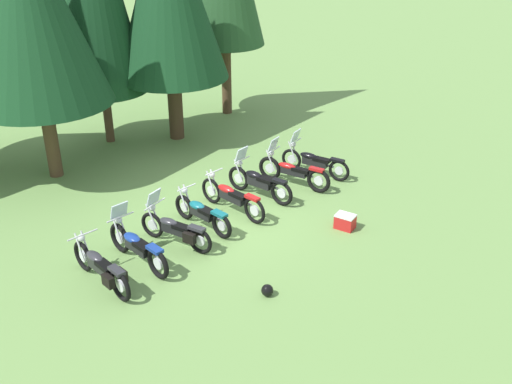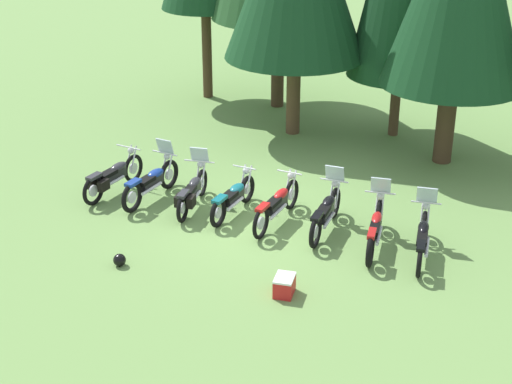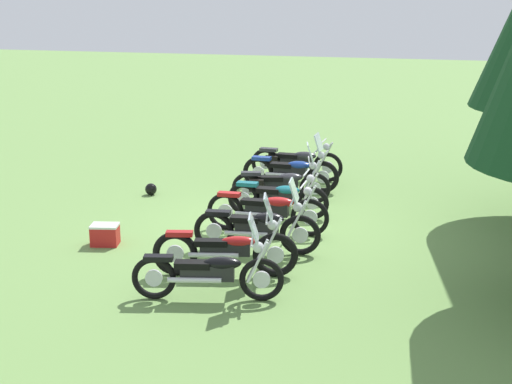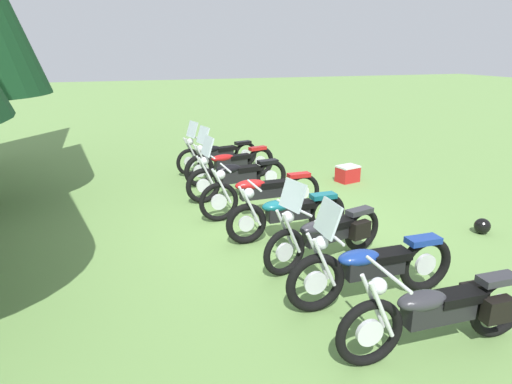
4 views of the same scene
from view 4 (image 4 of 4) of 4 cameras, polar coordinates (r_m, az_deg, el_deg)
ground_plane at (r=8.22m, az=2.91°, el=-4.02°), size 80.00×80.00×0.00m
motorcycle_0 at (r=5.17m, az=22.55°, el=-13.75°), size 0.75×2.34×1.02m
motorcycle_1 at (r=5.80m, az=14.47°, el=-9.14°), size 0.73×2.33×1.39m
motorcycle_2 at (r=6.71m, az=9.02°, el=-5.17°), size 0.91×2.15×1.36m
motorcycle_3 at (r=7.49m, az=3.97°, el=-2.70°), size 0.61×2.16×1.00m
motorcycle_4 at (r=8.44m, az=0.61°, el=-0.01°), size 0.63×2.43×1.03m
motorcycle_5 at (r=9.47m, az=-2.48°, el=2.05°), size 0.67×2.30×1.38m
motorcycle_6 at (r=10.68m, az=-3.36°, el=3.75°), size 0.83×2.37×1.39m
motorcycle_7 at (r=11.64m, az=-5.01°, el=4.88°), size 0.80×2.28×1.35m
picnic_cooler at (r=10.94m, az=11.59°, el=2.31°), size 0.48×0.57×0.39m
dropped_helmet at (r=8.66m, az=26.86°, el=-3.89°), size 0.27×0.27×0.27m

